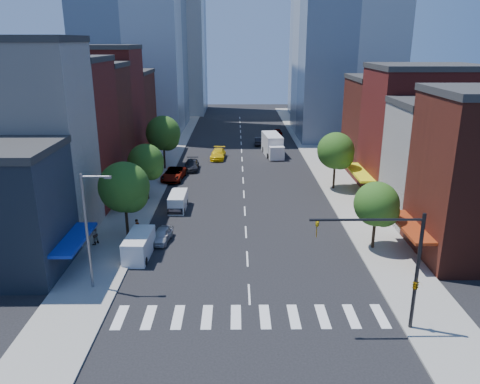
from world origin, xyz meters
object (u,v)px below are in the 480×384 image
object	(u,v)px
parked_car_rear	(192,165)
traffic_car_far	(277,132)
parked_car_third	(174,174)
traffic_car_oncoming	(259,141)
parked_car_front	(162,235)
taxi	(218,154)
parked_car_second	(178,203)
pedestrian_far	(93,234)
box_truck	(273,146)
cargo_van_far	(178,202)
pedestrian_near	(137,227)
cargo_van_near	(139,246)

from	to	relation	value
parked_car_rear	traffic_car_far	bearing A→B (deg)	59.57
parked_car_third	traffic_car_oncoming	size ratio (longest dim) A/B	1.39
parked_car_front	taxi	xyz separation A→B (m)	(4.17, 32.50, 0.15)
parked_car_second	traffic_car_oncoming	bearing A→B (deg)	74.33
traffic_car_oncoming	pedestrian_far	bearing A→B (deg)	72.07
traffic_car_oncoming	traffic_car_far	distance (m)	10.03
box_truck	pedestrian_far	bearing A→B (deg)	-123.95
parked_car_third	parked_car_rear	world-z (taller)	parked_car_third
cargo_van_far	traffic_car_oncoming	distance (m)	35.96
taxi	traffic_car_oncoming	xyz separation A→B (m)	(7.08, 10.61, -0.11)
parked_car_third	parked_car_second	bearing A→B (deg)	-74.89
cargo_van_far	traffic_car_oncoming	xyz separation A→B (m)	(10.73, 34.32, -0.25)
box_truck	pedestrian_near	distance (m)	37.40
cargo_van_far	parked_car_rear	bearing A→B (deg)	90.54
traffic_car_oncoming	taxi	bearing A→B (deg)	59.89
parked_car_third	traffic_car_oncoming	xyz separation A→B (m)	(12.73, 22.40, -0.12)
pedestrian_near	traffic_car_oncoming	bearing A→B (deg)	3.92
parked_car_third	traffic_car_oncoming	world-z (taller)	parked_car_third
traffic_car_far	box_truck	world-z (taller)	box_truck
traffic_car_far	pedestrian_far	distance (m)	57.32
parked_car_third	box_truck	world-z (taller)	box_truck
parked_car_second	traffic_car_far	size ratio (longest dim) A/B	1.25
cargo_van_near	box_truck	bearing A→B (deg)	71.44
pedestrian_near	pedestrian_far	bearing A→B (deg)	141.15
parked_car_second	traffic_car_far	distance (m)	45.82
parked_car_front	box_truck	bearing A→B (deg)	76.71
cargo_van_near	taxi	size ratio (longest dim) A/B	0.91
parked_car_second	pedestrian_far	distance (m)	11.84
parked_car_rear	pedestrian_far	world-z (taller)	pedestrian_far
taxi	parked_car_third	bearing A→B (deg)	-112.08
parked_car_rear	cargo_van_far	world-z (taller)	cargo_van_far
parked_car_third	pedestrian_far	xyz separation A→B (m)	(-4.64, -21.60, 0.32)
taxi	pedestrian_far	world-z (taller)	pedestrian_far
parked_car_second	pedestrian_near	distance (m)	8.33
cargo_van_far	taxi	bearing A→B (deg)	81.79
parked_car_front	taxi	world-z (taller)	taxi
parked_car_rear	box_truck	distance (m)	15.71
parked_car_front	pedestrian_far	distance (m)	6.21
taxi	traffic_car_far	distance (m)	22.70
parked_car_third	pedestrian_far	bearing A→B (deg)	-96.63
parked_car_front	cargo_van_near	distance (m)	3.64
parked_car_front	taxi	size ratio (longest dim) A/B	0.69
cargo_van_far	pedestrian_near	xyz separation A→B (m)	(-3.00, -7.65, 0.05)
cargo_van_near	pedestrian_near	distance (m)	4.55
pedestrian_near	cargo_van_near	bearing A→B (deg)	-145.33
taxi	cargo_van_far	bearing A→B (deg)	-95.23
parked_car_rear	cargo_van_near	distance (m)	29.15
cargo_van_far	traffic_car_far	world-z (taller)	cargo_van_far
cargo_van_far	box_truck	distance (m)	29.20
parked_car_second	taxi	size ratio (longest dim) A/B	0.88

